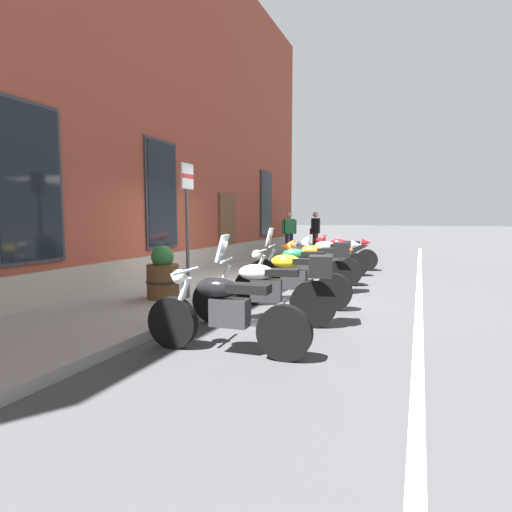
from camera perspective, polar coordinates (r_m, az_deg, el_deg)
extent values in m
plane|color=#38383A|center=(8.83, 0.59, -4.79)|extent=(140.00, 140.00, 0.00)
cube|color=gray|center=(9.35, -6.63, -3.84)|extent=(26.95, 2.52, 0.13)
cube|color=silver|center=(8.24, 21.90, -5.90)|extent=(26.95, 0.12, 0.01)
cube|color=brown|center=(11.95, -24.25, 19.96)|extent=(20.95, 5.12, 9.31)
cube|color=gray|center=(9.94, -12.82, -1.73)|extent=(20.95, 0.10, 0.70)
cube|color=#2D2D33|center=(7.32, -29.24, 8.90)|extent=(1.22, 0.06, 2.52)
cube|color=black|center=(7.29, -29.09, 8.92)|extent=(1.10, 0.03, 2.40)
cube|color=#2D2D33|center=(9.89, -13.14, 8.39)|extent=(1.22, 0.06, 2.52)
cube|color=black|center=(9.87, -12.99, 8.40)|extent=(1.10, 0.03, 2.40)
cube|color=brown|center=(12.90, -4.05, 3.59)|extent=(1.10, 0.08, 2.30)
cube|color=#2D2D33|center=(16.11, 1.39, 7.36)|extent=(1.22, 0.06, 2.52)
cube|color=black|center=(16.10, 1.50, 7.36)|extent=(1.10, 0.03, 2.40)
cylinder|color=black|center=(5.05, -11.60, -9.12)|extent=(0.16, 0.63, 0.62)
cylinder|color=black|center=(4.54, 4.00, -10.70)|extent=(0.16, 0.63, 0.62)
cylinder|color=silver|center=(4.95, -10.65, -6.38)|extent=(0.09, 0.32, 0.64)
cube|color=#28282B|center=(4.69, -3.68, -7.90)|extent=(0.25, 0.45, 0.32)
ellipsoid|color=black|center=(4.69, -5.41, -4.41)|extent=(0.29, 0.53, 0.24)
cube|color=black|center=(4.55, -1.01, -4.57)|extent=(0.25, 0.49, 0.10)
cylinder|color=silver|center=(4.85, -9.90, -2.12)|extent=(0.62, 0.07, 0.04)
cylinder|color=silver|center=(4.73, 0.30, -9.39)|extent=(0.12, 0.45, 0.09)
sphere|color=silver|center=(4.89, -10.71, -2.88)|extent=(0.18, 0.18, 0.18)
cylinder|color=black|center=(6.12, -5.77, -6.24)|extent=(0.25, 0.68, 0.67)
cylinder|color=black|center=(5.89, 8.00, -6.73)|extent=(0.25, 0.68, 0.67)
cylinder|color=silver|center=(6.05, -4.88, -4.02)|extent=(0.13, 0.31, 0.62)
cube|color=#28282B|center=(5.92, 1.46, -4.84)|extent=(0.30, 0.48, 0.32)
ellipsoid|color=#B7BABF|center=(5.90, 0.03, -2.32)|extent=(0.36, 0.56, 0.24)
cube|color=black|center=(5.85, 3.70, -2.31)|extent=(0.31, 0.51, 0.10)
cylinder|color=silver|center=(5.98, -4.17, -0.60)|extent=(0.61, 0.16, 0.04)
cylinder|color=silver|center=(6.02, 4.47, -5.93)|extent=(0.18, 0.46, 0.09)
cube|color=#B2BCC6|center=(5.98, -4.74, 1.13)|extent=(0.38, 0.21, 0.40)
cube|color=black|center=(5.80, 9.06, -1.44)|extent=(0.42, 0.39, 0.30)
cylinder|color=black|center=(7.35, -0.64, -4.40)|extent=(0.16, 0.63, 0.63)
cylinder|color=black|center=(7.02, 10.82, -4.97)|extent=(0.16, 0.63, 0.63)
cylinder|color=silver|center=(7.28, 0.10, -2.35)|extent=(0.09, 0.33, 0.67)
cube|color=#28282B|center=(7.11, 5.36, -3.29)|extent=(0.25, 0.45, 0.32)
ellipsoid|color=gold|center=(7.10, 4.20, -0.77)|extent=(0.29, 0.54, 0.24)
cube|color=black|center=(7.02, 7.21, -0.79)|extent=(0.25, 0.49, 0.10)
cylinder|color=silver|center=(7.21, 0.71, 0.70)|extent=(0.62, 0.08, 0.04)
cylinder|color=silver|center=(7.19, 7.91, -4.27)|extent=(0.12, 0.45, 0.09)
sphere|color=silver|center=(7.24, 0.10, 0.16)|extent=(0.18, 0.18, 0.18)
cylinder|color=black|center=(8.73, 1.09, -2.66)|extent=(0.22, 0.69, 0.68)
cylinder|color=black|center=(8.55, 11.18, -2.94)|extent=(0.22, 0.69, 0.68)
cylinder|color=silver|center=(8.68, 1.73, -1.02)|extent=(0.12, 0.32, 0.64)
cube|color=#28282B|center=(8.57, 6.42, -1.63)|extent=(0.29, 0.47, 0.32)
ellipsoid|color=#195633|center=(8.56, 5.45, 0.25)|extent=(0.34, 0.55, 0.24)
cube|color=black|center=(8.52, 7.98, 0.26)|extent=(0.29, 0.51, 0.10)
cylinder|color=silver|center=(8.63, 2.26, 1.44)|extent=(0.62, 0.13, 0.04)
cylinder|color=silver|center=(8.68, 8.47, -2.43)|extent=(0.16, 0.46, 0.09)
cube|color=#B2BCC6|center=(8.63, 1.88, 2.64)|extent=(0.38, 0.20, 0.40)
cube|color=black|center=(8.48, 11.93, 0.85)|extent=(0.41, 0.37, 0.30)
cylinder|color=black|center=(9.89, 4.16, -1.87)|extent=(0.13, 0.63, 0.62)
cylinder|color=black|center=(9.57, 12.83, -2.24)|extent=(0.13, 0.63, 0.62)
cylinder|color=silver|center=(9.83, 4.73, -0.36)|extent=(0.08, 0.32, 0.66)
cube|color=#28282B|center=(9.67, 8.73, -1.01)|extent=(0.23, 0.44, 0.32)
ellipsoid|color=orange|center=(9.67, 7.88, 0.79)|extent=(0.27, 0.53, 0.24)
cube|color=black|center=(9.59, 10.10, 0.78)|extent=(0.23, 0.48, 0.10)
cylinder|color=silver|center=(9.77, 5.20, 1.87)|extent=(0.62, 0.05, 0.04)
cylinder|color=silver|center=(9.74, 10.59, -1.76)|extent=(0.10, 0.45, 0.09)
cone|color=orange|center=(9.82, 4.46, 1.30)|extent=(0.37, 0.35, 0.36)
cone|color=orange|center=(9.52, 12.77, 0.81)|extent=(0.25, 0.27, 0.24)
cylinder|color=black|center=(11.05, 6.20, -1.12)|extent=(0.28, 0.63, 0.62)
cylinder|color=black|center=(11.15, 13.94, -1.19)|extent=(0.28, 0.63, 0.62)
cylinder|color=silver|center=(11.03, 6.74, 0.30)|extent=(0.16, 0.33, 0.68)
cube|color=#28282B|center=(11.06, 10.36, -0.24)|extent=(0.33, 0.48, 0.32)
ellipsoid|color=silver|center=(11.02, 9.61, 1.44)|extent=(0.39, 0.57, 0.24)
cube|color=black|center=(11.05, 11.58, 1.46)|extent=(0.34, 0.52, 0.10)
cylinder|color=silver|center=(11.00, 7.18, 2.35)|extent=(0.61, 0.20, 0.04)
cylinder|color=silver|center=(11.22, 11.84, -0.85)|extent=(0.21, 0.46, 0.09)
cone|color=silver|center=(11.00, 6.50, 1.84)|extent=(0.44, 0.42, 0.36)
cone|color=silver|center=(11.10, 13.90, 1.53)|extent=(0.30, 0.31, 0.24)
cylinder|color=black|center=(12.58, 8.64, -0.31)|extent=(0.14, 0.64, 0.63)
cylinder|color=black|center=(12.38, 15.27, -0.54)|extent=(0.14, 0.64, 0.63)
cylinder|color=silver|center=(12.54, 9.10, 0.89)|extent=(0.08, 0.32, 0.66)
cube|color=#28282B|center=(12.44, 12.17, 0.39)|extent=(0.23, 0.45, 0.32)
ellipsoid|color=red|center=(12.43, 11.51, 1.82)|extent=(0.28, 0.53, 0.24)
cube|color=black|center=(12.38, 13.25, 1.82)|extent=(0.23, 0.49, 0.10)
cylinder|color=silver|center=(12.50, 9.49, 2.66)|extent=(0.62, 0.05, 0.04)
cylinder|color=silver|center=(12.53, 13.59, -0.20)|extent=(0.10, 0.45, 0.09)
cone|color=red|center=(12.53, 8.90, 2.22)|extent=(0.37, 0.35, 0.36)
cone|color=red|center=(12.34, 15.24, 1.85)|extent=(0.25, 0.27, 0.24)
cylinder|color=#1E1E4C|center=(15.79, 4.36, 1.69)|extent=(0.14, 0.14, 0.80)
cylinder|color=#1E1E4C|center=(15.84, 4.98, 1.70)|extent=(0.14, 0.14, 0.80)
cube|color=#26723F|center=(15.78, 4.69, 4.18)|extent=(0.40, 0.44, 0.57)
sphere|color=tan|center=(15.78, 4.70, 5.72)|extent=(0.22, 0.22, 0.22)
cylinder|color=#26723F|center=(15.71, 3.82, 4.08)|extent=(0.09, 0.09, 0.54)
cylinder|color=#26723F|center=(15.87, 5.55, 4.08)|extent=(0.09, 0.09, 0.54)
cylinder|color=#38332D|center=(16.12, 8.46, 1.76)|extent=(0.14, 0.14, 0.82)
cylinder|color=#38332D|center=(16.28, 8.18, 1.80)|extent=(0.14, 0.14, 0.82)
cube|color=black|center=(16.17, 8.35, 4.25)|extent=(0.44, 0.41, 0.58)
sphere|color=tan|center=(16.17, 8.37, 5.78)|extent=(0.22, 0.22, 0.22)
cylinder|color=black|center=(15.95, 8.75, 4.12)|extent=(0.09, 0.09, 0.55)
cylinder|color=black|center=(16.40, 7.97, 4.17)|extent=(0.09, 0.09, 0.55)
cube|color=maroon|center=(16.46, 7.79, 3.44)|extent=(0.14, 0.14, 0.24)
cylinder|color=#4C4C51|center=(7.32, -9.62, 3.53)|extent=(0.06, 0.06, 2.41)
cube|color=white|center=(7.34, -9.61, 10.98)|extent=(0.36, 0.03, 0.44)
cube|color=red|center=(7.33, -9.51, 10.99)|extent=(0.36, 0.01, 0.08)
cylinder|color=brown|center=(7.45, -12.92, -3.48)|extent=(0.57, 0.57, 0.60)
cylinder|color=black|center=(7.45, -12.92, -3.48)|extent=(0.60, 0.60, 0.04)
sphere|color=#28602D|center=(7.39, -13.00, -0.10)|extent=(0.40, 0.40, 0.40)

